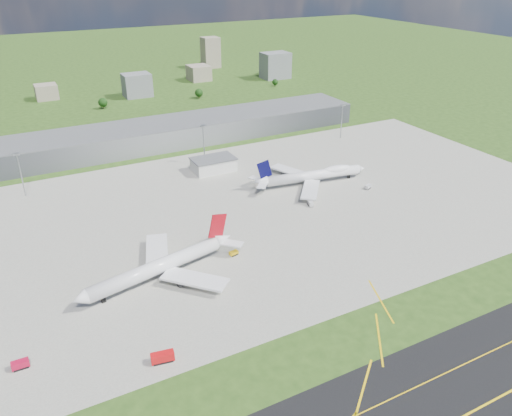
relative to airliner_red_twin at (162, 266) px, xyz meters
name	(u,v)px	position (x,y,z in m)	size (l,w,h in m)	color
ground	(173,149)	(55.97, 149.01, -5.48)	(1400.00, 1400.00, 0.00)	#284916
taxiway	(464,416)	(55.97, -110.99, -5.45)	(1400.00, 60.00, 0.06)	black
apron	(258,208)	(65.97, 39.01, -5.44)	(360.00, 190.00, 0.08)	gray
terminal	(165,133)	(55.97, 164.01, 2.02)	(300.00, 42.00, 15.00)	slate
ops_building	(214,165)	(65.97, 99.01, -1.48)	(26.00, 16.00, 8.00)	silver
mast_west	(19,167)	(-44.03, 114.01, 12.22)	(3.50, 2.00, 25.90)	gray
mast_center	(204,137)	(65.97, 114.01, 12.22)	(3.50, 2.00, 25.90)	gray
mast_east	(342,115)	(175.97, 114.01, 12.22)	(3.50, 2.00, 25.90)	gray
airliner_red_twin	(162,266)	(0.00, 0.00, 0.00)	(74.33, 57.03, 20.59)	white
airliner_blue_quad	(313,175)	(110.97, 52.78, -0.24)	(72.12, 56.06, 18.87)	white
fire_truck	(163,357)	(-15.89, -47.99, -3.75)	(8.19, 4.18, 3.48)	red
crash_tender	(20,365)	(-58.44, -29.16, -4.02)	(5.52, 2.53, 2.92)	#AE0C2E
tug_yellow	(234,253)	(33.93, 1.65, -4.48)	(4.33, 2.95, 1.95)	#EBB40D
van_white_near	(310,203)	(92.91, 28.16, -4.13)	(3.77, 5.75, 2.68)	silver
van_white_far	(368,187)	(135.22, 31.24, -4.27)	(5.08, 3.86, 2.39)	silver
bldg_cw	(46,92)	(-4.03, 339.01, 1.52)	(20.00, 18.00, 14.00)	gray
bldg_c	(137,85)	(75.97, 309.01, 5.52)	(26.00, 20.00, 22.00)	slate
bldg_ce	(199,73)	(155.97, 349.01, 2.52)	(22.00, 24.00, 16.00)	gray
bldg_e	(275,65)	(235.97, 319.01, 8.52)	(30.00, 22.00, 28.00)	slate
bldg_tall_e	(211,52)	(195.97, 409.01, 12.52)	(20.00, 18.00, 36.00)	gray
tree_c	(103,102)	(35.97, 279.01, 0.35)	(8.10, 8.10, 9.90)	#382314
tree_e	(199,93)	(125.97, 274.01, 0.03)	(7.65, 7.65, 9.35)	#382314
tree_far_e	(275,82)	(215.97, 284.01, -0.95)	(6.30, 6.30, 7.70)	#382314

